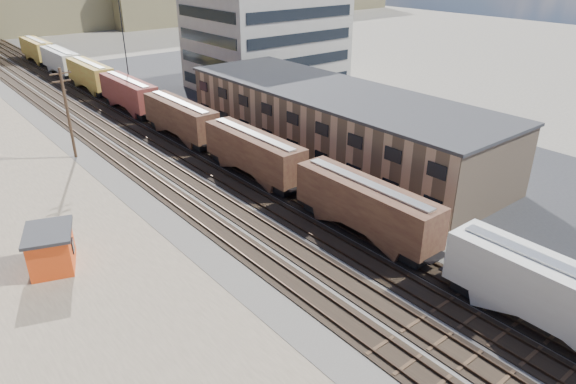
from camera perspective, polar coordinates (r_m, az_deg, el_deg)
ground at (r=35.04m, az=15.77°, el=-12.79°), size 300.00×300.00×0.00m
ballast_bed at (r=72.05m, az=-18.12°, el=7.07°), size 18.00×200.00×0.06m
asphalt_lot at (r=70.79m, az=3.51°, el=7.96°), size 26.00×120.00×0.04m
rail_tracks at (r=71.85m, az=-18.53°, el=7.03°), size 11.40×200.00×0.24m
freight_train at (r=70.59m, az=-14.83°, el=9.47°), size 3.00×119.74×4.46m
warehouse at (r=58.17m, az=5.13°, el=7.79°), size 12.40×40.40×7.25m
office_tower at (r=87.57m, az=-2.51°, el=17.54°), size 22.60×18.60×18.45m
utility_pole_north at (r=60.78m, az=-23.30°, el=8.21°), size 2.20×0.32×10.00m
radio_mast at (r=81.28m, az=-17.77°, el=15.72°), size 1.20×0.16×18.00m
maintenance_shed at (r=40.95m, az=-24.83°, el=-5.74°), size 4.45×5.01×3.05m
parked_car_white at (r=53.46m, az=21.67°, el=1.08°), size 3.29×4.74×1.48m
parked_car_blue at (r=78.45m, az=1.06°, el=10.37°), size 4.53×6.72×1.71m
parked_car_far at (r=91.40m, az=-3.53°, el=12.46°), size 2.81×5.09×1.64m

